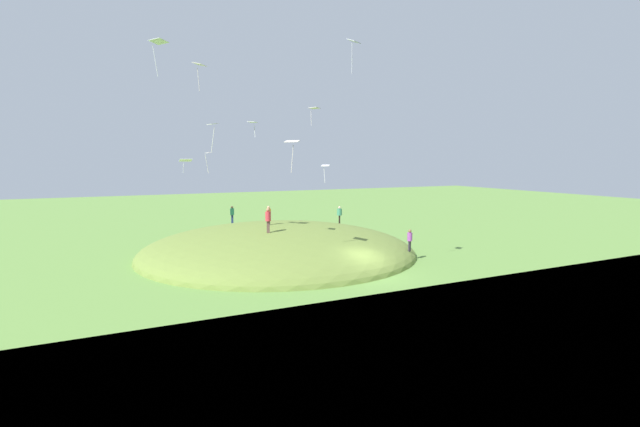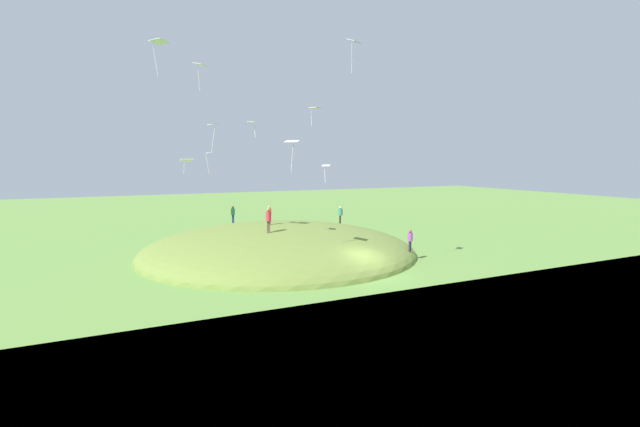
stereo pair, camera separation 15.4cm
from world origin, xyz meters
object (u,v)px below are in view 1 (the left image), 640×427
(kite_6, at_px, (314,109))
(kite_8, at_px, (325,167))
(kite_2, at_px, (159,43))
(kite_4, at_px, (213,126))
(person_near_shore, at_px, (269,213))
(kite_0, at_px, (292,143))
(kite_5, at_px, (186,161))
(person_watching_kites, at_px, (268,217))
(person_walking_path, at_px, (232,212))
(kite_7, at_px, (199,66))
(kite_9, at_px, (354,44))
(person_on_hilltop, at_px, (410,238))
(person_with_child, at_px, (339,213))
(kite_1, at_px, (208,155))
(kite_3, at_px, (253,123))

(kite_6, relative_size, kite_8, 0.88)
(kite_2, distance_m, kite_4, 6.59)
(kite_6, height_order, kite_8, kite_6)
(person_near_shore, height_order, kite_0, kite_0)
(kite_4, height_order, kite_5, kite_4)
(kite_6, bearing_deg, person_watching_kites, 81.03)
(kite_4, bearing_deg, person_walking_path, -22.29)
(person_walking_path, height_order, kite_0, kite_0)
(kite_2, bearing_deg, kite_7, -40.73)
(person_watching_kites, relative_size, kite_9, 0.90)
(kite_0, height_order, kite_8, kite_0)
(person_on_hilltop, bearing_deg, person_with_child, -102.58)
(person_on_hilltop, height_order, kite_9, kite_9)
(person_near_shore, distance_m, person_watching_kites, 3.56)
(kite_6, bearing_deg, kite_2, 89.99)
(kite_5, relative_size, kite_9, 0.58)
(person_on_hilltop, relative_size, kite_9, 0.81)
(person_near_shore, distance_m, kite_5, 8.52)
(kite_1, bearing_deg, person_near_shore, -135.45)
(kite_8, bearing_deg, person_walking_path, 38.99)
(kite_6, bearing_deg, kite_5, 44.16)
(person_on_hilltop, relative_size, kite_3, 1.65)
(kite_0, height_order, kite_9, kite_9)
(kite_8, relative_size, kite_9, 0.73)
(person_near_shore, xyz_separation_m, kite_2, (-3.92, 8.49, 11.71))
(person_on_hilltop, distance_m, kite_6, 12.06)
(kite_0, relative_size, kite_6, 1.54)
(person_on_hilltop, relative_size, kite_7, 0.83)
(person_walking_path, relative_size, kite_3, 1.59)
(kite_3, relative_size, kite_8, 0.68)
(person_with_child, relative_size, kite_4, 0.79)
(kite_7, bearing_deg, kite_8, -95.59)
(kite_9, bearing_deg, kite_1, 22.76)
(person_near_shore, bearing_deg, kite_8, -157.88)
(person_with_child, bearing_deg, kite_2, 134.92)
(kite_2, xyz_separation_m, kite_9, (-6.43, -10.55, -0.37))
(person_walking_path, xyz_separation_m, kite_2, (-10.25, 7.03, 12.25))
(kite_8, height_order, kite_9, kite_9)
(person_walking_path, height_order, kite_7, kite_7)
(kite_5, height_order, kite_8, kite_5)
(person_walking_path, distance_m, kite_7, 14.04)
(kite_4, xyz_separation_m, kite_6, (-2.26, -7.09, 1.33))
(person_walking_path, height_order, kite_5, kite_5)
(person_on_hilltop, distance_m, kite_4, 16.81)
(kite_7, bearing_deg, person_on_hilltop, -117.98)
(person_watching_kites, distance_m, kite_2, 13.73)
(person_with_child, bearing_deg, person_watching_kites, 146.19)
(kite_7, xyz_separation_m, kite_9, (-10.14, -7.36, 0.06))
(kite_1, bearing_deg, kite_5, 76.23)
(person_near_shore, relative_size, kite_8, 1.04)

